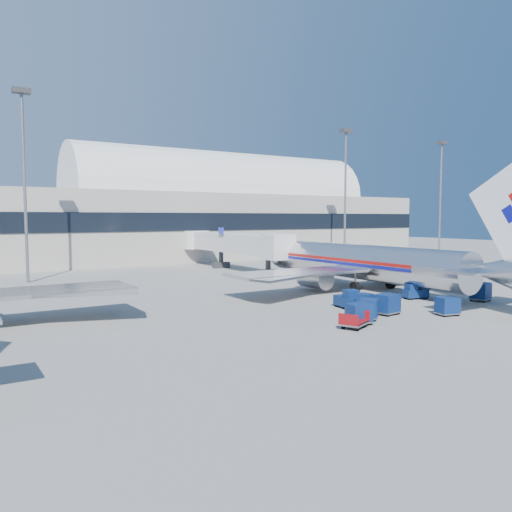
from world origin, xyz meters
TOP-DOWN VIEW (x-y plane):
  - ground at (0.00, 0.00)m, footprint 260.00×260.00m
  - terminal at (-13.60, 55.96)m, footprint 170.00×28.15m
  - airliner_main at (10.00, 4.51)m, footprint 32.00×37.26m
  - jetbridge_near at (7.60, 30.81)m, footprint 4.40×27.50m
  - mast_west at (-20.00, 30.00)m, footprint 2.00×1.20m
  - mast_east at (30.00, 30.00)m, footprint 2.00×1.20m
  - mast_far_east at (55.00, 30.00)m, footprint 2.00×1.20m
  - barrier_near at (18.00, 2.00)m, footprint 3.00×0.55m
  - barrier_mid at (21.30, 2.00)m, footprint 3.00×0.55m
  - barrier_far at (24.60, 2.00)m, footprint 3.00×0.55m
  - tug_lead at (0.65, -5.10)m, footprint 2.57×1.44m
  - tug_right at (9.33, -2.51)m, footprint 2.49×1.69m
  - tug_left at (0.51, -2.91)m, footprint 1.72×2.75m
  - cart_train_a at (1.34, -6.55)m, footprint 2.05×1.68m
  - cart_train_b at (-1.25, -7.10)m, footprint 2.20×2.13m
  - cart_train_c at (-3.21, -8.10)m, footprint 1.89×1.53m
  - cart_solo_near at (5.07, -9.34)m, footprint 1.91×1.61m
  - cart_solo_far at (13.56, -6.57)m, footprint 2.24×1.91m
  - cart_open_red at (-4.31, -8.77)m, footprint 2.55×2.23m

SIDE VIEW (x-z plane):
  - ground at x=0.00m, z-range 0.00..0.00m
  - cart_open_red at x=-4.31m, z-range 0.12..0.69m
  - barrier_near at x=18.00m, z-range 0.00..0.90m
  - barrier_mid at x=21.30m, z-range 0.00..0.90m
  - barrier_far at x=24.60m, z-range 0.00..0.90m
  - tug_right at x=9.33m, z-range -0.07..1.42m
  - tug_lead at x=0.65m, z-range -0.07..1.54m
  - tug_left at x=0.51m, z-range -0.07..1.60m
  - cart_solo_near at x=5.07m, z-range 0.05..1.51m
  - cart_train_c at x=-3.21m, z-range 0.05..1.58m
  - cart_train_b at x=-1.25m, z-range 0.05..1.60m
  - cart_train_a at x=1.34m, z-range 0.06..1.70m
  - cart_solo_far at x=13.56m, z-range 0.06..1.76m
  - airliner_main at x=10.00m, z-range -3.11..8.96m
  - jetbridge_near at x=7.60m, z-range 0.80..7.05m
  - terminal at x=-13.60m, z-range -2.98..18.02m
  - mast_west at x=-20.00m, z-range 3.49..26.09m
  - mast_east at x=30.00m, z-range 3.49..26.09m
  - mast_far_east at x=55.00m, z-range 3.49..26.09m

